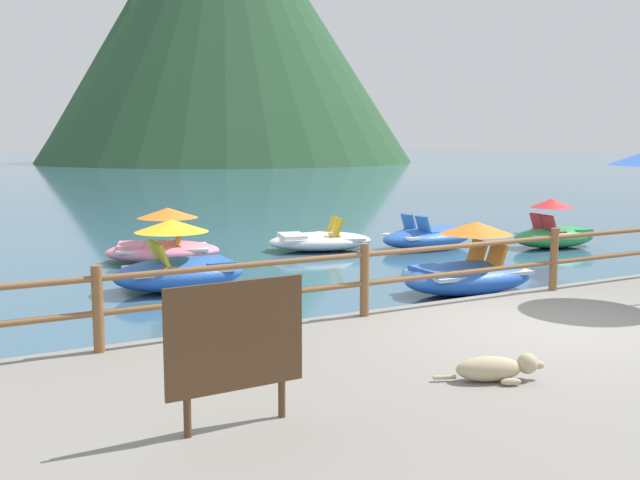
# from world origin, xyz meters

# --- Properties ---
(ground_plane) EXTENTS (200.00, 200.00, 0.00)m
(ground_plane) POSITION_xyz_m (0.00, 40.00, 0.00)
(ground_plane) COLOR #38607A
(dock_railing) EXTENTS (23.92, 0.12, 0.95)m
(dock_railing) POSITION_xyz_m (-0.00, 1.55, 0.97)
(dock_railing) COLOR brown
(dock_railing) RESTS_ON promenade_dock
(sign_board) EXTENTS (1.18, 0.09, 1.19)m
(sign_board) POSITION_xyz_m (-4.64, -1.14, 1.13)
(sign_board) COLOR beige
(sign_board) RESTS_ON promenade_dock
(dog_resting) EXTENTS (1.00, 0.54, 0.26)m
(dog_resting) POSITION_xyz_m (-2.03, -1.29, 0.52)
(dog_resting) COLOR tan
(dog_resting) RESTS_ON promenade_dock
(pedal_boat_0) EXTENTS (2.42, 1.52, 1.28)m
(pedal_boat_0) POSITION_xyz_m (-2.64, 6.19, 0.44)
(pedal_boat_0) COLOR blue
(pedal_boat_0) RESTS_ON ground
(pedal_boat_1) EXTENTS (2.38, 1.38, 1.22)m
(pedal_boat_1) POSITION_xyz_m (7.18, 6.72, 0.39)
(pedal_boat_1) COLOR green
(pedal_boat_1) RESTS_ON ground
(pedal_boat_2) EXTENTS (2.60, 1.47, 1.26)m
(pedal_boat_2) POSITION_xyz_m (1.70, 3.47, 0.42)
(pedal_boat_2) COLOR blue
(pedal_boat_2) RESTS_ON ground
(pedal_boat_3) EXTENTS (2.64, 1.52, 0.85)m
(pedal_boat_3) POSITION_xyz_m (4.41, 8.19, 0.27)
(pedal_boat_3) COLOR blue
(pedal_boat_3) RESTS_ON ground
(pedal_boat_5) EXTENTS (2.77, 2.07, 1.19)m
(pedal_boat_5) POSITION_xyz_m (-1.93, 9.31, 0.39)
(pedal_boat_5) COLOR pink
(pedal_boat_5) RESTS_ON ground
(pedal_boat_6) EXTENTS (2.79, 1.99, 0.80)m
(pedal_boat_6) POSITION_xyz_m (1.88, 9.13, 0.24)
(pedal_boat_6) COLOR white
(pedal_boat_6) RESTS_ON ground
(cliff_headland) EXTENTS (41.20, 41.20, 31.89)m
(cliff_headland) POSITION_xyz_m (24.40, 73.79, 14.97)
(cliff_headland) COLOR #284C2D
(cliff_headland) RESTS_ON ground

